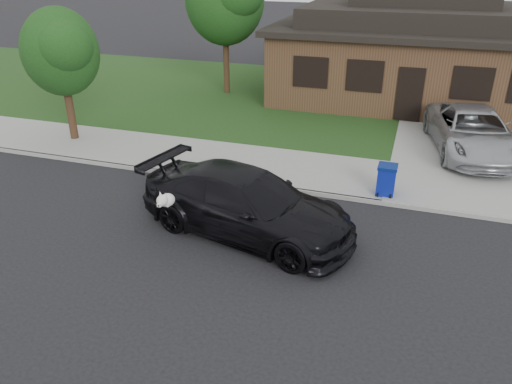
% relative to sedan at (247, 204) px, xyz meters
% --- Properties ---
extents(ground, '(120.00, 120.00, 0.00)m').
position_rel_sedan_xyz_m(ground, '(-0.69, -0.93, -0.80)').
color(ground, black).
rests_on(ground, ground).
extents(sidewalk, '(60.00, 3.00, 0.12)m').
position_rel_sedan_xyz_m(sidewalk, '(-0.69, 4.07, -0.74)').
color(sidewalk, gray).
rests_on(sidewalk, ground).
extents(curb, '(60.00, 0.12, 0.12)m').
position_rel_sedan_xyz_m(curb, '(-0.69, 2.57, -0.74)').
color(curb, gray).
rests_on(curb, ground).
extents(lawn, '(60.00, 13.00, 0.13)m').
position_rel_sedan_xyz_m(lawn, '(-0.69, 12.07, -0.73)').
color(lawn, '#193814').
rests_on(lawn, ground).
extents(driveway, '(4.50, 13.00, 0.14)m').
position_rel_sedan_xyz_m(driveway, '(5.31, 9.07, -0.73)').
color(driveway, gray).
rests_on(driveway, ground).
extents(sedan, '(5.86, 3.42, 1.59)m').
position_rel_sedan_xyz_m(sedan, '(0.00, 0.00, 0.00)').
color(sedan, black).
rests_on(sedan, ground).
extents(minivan, '(3.33, 5.61, 1.46)m').
position_rel_sedan_xyz_m(minivan, '(5.53, 7.22, 0.07)').
color(minivan, '#ABAEB3').
rests_on(minivan, driveway).
extents(recycling_bin, '(0.53, 0.57, 0.88)m').
position_rel_sedan_xyz_m(recycling_bin, '(3.09, 3.03, -0.23)').
color(recycling_bin, navy).
rests_on(recycling_bin, sidewalk).
extents(house, '(12.60, 8.60, 4.65)m').
position_rel_sedan_xyz_m(house, '(3.31, 14.07, 1.34)').
color(house, '#422B1C').
rests_on(house, ground).
extents(tree_2, '(2.73, 2.60, 4.59)m').
position_rel_sedan_xyz_m(tree_2, '(-8.07, 4.18, 2.47)').
color(tree_2, '#332114').
rests_on(tree_2, ground).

